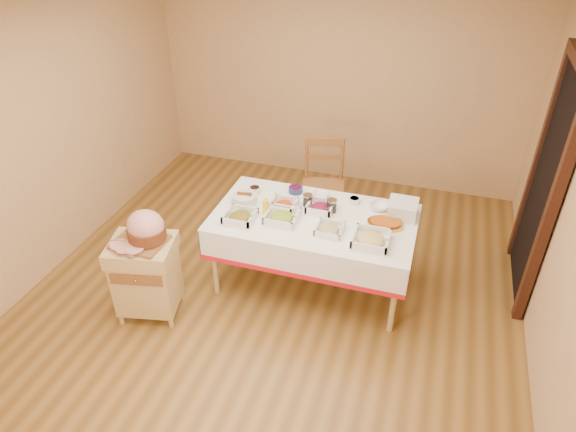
# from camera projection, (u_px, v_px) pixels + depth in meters

# --- Properties ---
(room_shell) EXTENTS (5.00, 5.00, 5.00)m
(room_shell) POSITION_uv_depth(u_px,v_px,m) (270.00, 175.00, 4.16)
(room_shell) COLOR brown
(room_shell) RESTS_ON ground
(doorway) EXTENTS (0.09, 1.10, 2.20)m
(doorway) POSITION_uv_depth(u_px,v_px,m) (546.00, 183.00, 4.42)
(doorway) COLOR black
(doorway) RESTS_ON ground
(dining_table) EXTENTS (1.82, 1.02, 0.76)m
(dining_table) POSITION_uv_depth(u_px,v_px,m) (313.00, 232.00, 4.71)
(dining_table) COLOR tan
(dining_table) RESTS_ON ground
(butcher_cart) EXTENTS (0.62, 0.55, 0.76)m
(butcher_cart) POSITION_uv_depth(u_px,v_px,m) (146.00, 274.00, 4.46)
(butcher_cart) COLOR tan
(butcher_cart) RESTS_ON ground
(dining_chair) EXTENTS (0.54, 0.52, 1.01)m
(dining_chair) POSITION_uv_depth(u_px,v_px,m) (323.00, 185.00, 5.60)
(dining_chair) COLOR brown
(dining_chair) RESTS_ON ground
(ham_on_board) EXTENTS (0.45, 0.43, 0.30)m
(ham_on_board) POSITION_uv_depth(u_px,v_px,m) (145.00, 230.00, 4.23)
(ham_on_board) COLOR brown
(ham_on_board) RESTS_ON butcher_cart
(serving_dish_a) EXTENTS (0.27, 0.26, 0.12)m
(serving_dish_a) POSITION_uv_depth(u_px,v_px,m) (240.00, 217.00, 4.55)
(serving_dish_a) COLOR silver
(serving_dish_a) RESTS_ON dining_table
(serving_dish_b) EXTENTS (0.28, 0.28, 0.12)m
(serving_dish_b) POSITION_uv_depth(u_px,v_px,m) (282.00, 217.00, 4.55)
(serving_dish_b) COLOR silver
(serving_dish_b) RESTS_ON dining_table
(serving_dish_c) EXTENTS (0.23, 0.23, 0.09)m
(serving_dish_c) POSITION_uv_depth(u_px,v_px,m) (329.00, 229.00, 4.40)
(serving_dish_c) COLOR silver
(serving_dish_c) RESTS_ON dining_table
(serving_dish_d) EXTENTS (0.30, 0.30, 0.11)m
(serving_dish_d) POSITION_uv_depth(u_px,v_px,m) (371.00, 239.00, 4.27)
(serving_dish_d) COLOR silver
(serving_dish_d) RESTS_ON dining_table
(serving_dish_e) EXTENTS (0.25, 0.24, 0.11)m
(serving_dish_e) POSITION_uv_depth(u_px,v_px,m) (283.00, 205.00, 4.72)
(serving_dish_e) COLOR silver
(serving_dish_e) RESTS_ON dining_table
(serving_dish_f) EXTENTS (0.25, 0.24, 0.11)m
(serving_dish_f) POSITION_uv_depth(u_px,v_px,m) (320.00, 207.00, 4.69)
(serving_dish_f) COLOR silver
(serving_dish_f) RESTS_ON dining_table
(small_bowl_left) EXTENTS (0.12, 0.12, 0.05)m
(small_bowl_left) POSITION_uv_depth(u_px,v_px,m) (255.00, 189.00, 4.97)
(small_bowl_left) COLOR silver
(small_bowl_left) RESTS_ON dining_table
(small_bowl_mid) EXTENTS (0.14, 0.14, 0.06)m
(small_bowl_mid) POSITION_uv_depth(u_px,v_px,m) (296.00, 189.00, 4.97)
(small_bowl_mid) COLOR navy
(small_bowl_mid) RESTS_ON dining_table
(small_bowl_right) EXTENTS (0.11, 0.11, 0.05)m
(small_bowl_right) POSITION_uv_depth(u_px,v_px,m) (354.00, 200.00, 4.80)
(small_bowl_right) COLOR silver
(small_bowl_right) RESTS_ON dining_table
(bowl_white_imported) EXTENTS (0.17, 0.17, 0.04)m
(bowl_white_imported) POSITION_uv_depth(u_px,v_px,m) (321.00, 195.00, 4.90)
(bowl_white_imported) COLOR silver
(bowl_white_imported) RESTS_ON dining_table
(bowl_small_imported) EXTENTS (0.21, 0.21, 0.05)m
(bowl_small_imported) POSITION_uv_depth(u_px,v_px,m) (380.00, 207.00, 4.71)
(bowl_small_imported) COLOR silver
(bowl_small_imported) RESTS_ON dining_table
(preserve_jar_left) EXTENTS (0.09, 0.09, 0.12)m
(preserve_jar_left) POSITION_uv_depth(u_px,v_px,m) (308.00, 201.00, 4.75)
(preserve_jar_left) COLOR silver
(preserve_jar_left) RESTS_ON dining_table
(preserve_jar_right) EXTENTS (0.10, 0.10, 0.12)m
(preserve_jar_right) POSITION_uv_depth(u_px,v_px,m) (332.00, 206.00, 4.67)
(preserve_jar_right) COLOR silver
(preserve_jar_right) RESTS_ON dining_table
(mustard_bottle) EXTENTS (0.06, 0.06, 0.19)m
(mustard_bottle) POSITION_uv_depth(u_px,v_px,m) (266.00, 206.00, 4.61)
(mustard_bottle) COLOR yellow
(mustard_bottle) RESTS_ON dining_table
(bread_basket) EXTENTS (0.23, 0.23, 0.10)m
(bread_basket) POSITION_uv_depth(u_px,v_px,m) (245.00, 199.00, 4.80)
(bread_basket) COLOR silver
(bread_basket) RESTS_ON dining_table
(plate_stack) EXTENTS (0.26, 0.26, 0.14)m
(plate_stack) POSITION_uv_depth(u_px,v_px,m) (403.00, 209.00, 4.60)
(plate_stack) COLOR silver
(plate_stack) RESTS_ON dining_table
(brass_platter) EXTENTS (0.32, 0.23, 0.04)m
(brass_platter) POSITION_uv_depth(u_px,v_px,m) (385.00, 223.00, 4.50)
(brass_platter) COLOR gold
(brass_platter) RESTS_ON dining_table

